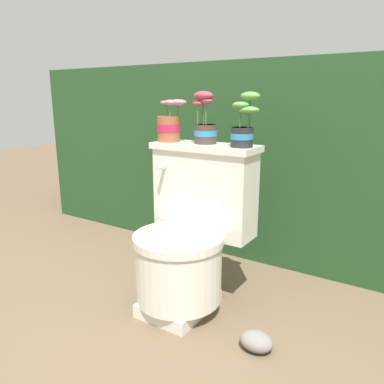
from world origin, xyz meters
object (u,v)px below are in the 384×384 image
potted_plant_left (169,125)px  potted_plant_middle (244,126)px  potted_plant_midleft (205,124)px  garden_stone (257,341)px  toilet (190,235)px

potted_plant_left → potted_plant_middle: bearing=0.7°
potted_plant_midleft → garden_stone: size_ratio=1.79×
potted_plant_middle → garden_stone: 0.89m
toilet → potted_plant_midleft: bearing=91.8°
toilet → potted_plant_midleft: 0.53m
potted_plant_midleft → potted_plant_middle: size_ratio=1.02×
toilet → potted_plant_middle: bearing=30.3°
potted_plant_midleft → garden_stone: potted_plant_midleft is taller
toilet → garden_stone: 0.55m
potted_plant_left → potted_plant_midleft: 0.19m
garden_stone → potted_plant_left: bearing=155.4°
potted_plant_midleft → toilet: bearing=-88.2°
garden_stone → potted_plant_middle: bearing=127.5°
toilet → potted_plant_middle: (0.20, 0.12, 0.51)m
potted_plant_middle → toilet: bearing=-149.7°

